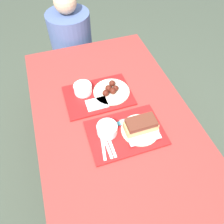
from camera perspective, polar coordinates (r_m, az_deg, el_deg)
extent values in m
plane|color=#424C3D|center=(2.01, 0.15, -13.86)|extent=(12.00, 12.00, 0.00)
cube|color=maroon|center=(1.37, 0.21, -1.10)|extent=(0.95, 1.53, 0.04)
cylinder|color=maroon|center=(1.62, 24.52, -24.47)|extent=(0.07, 0.07, 0.72)
cylinder|color=maroon|center=(2.08, -16.87, 4.21)|extent=(0.07, 0.07, 0.72)
cylinder|color=maroon|center=(2.18, 4.92, 9.39)|extent=(0.07, 0.07, 0.72)
cube|color=maroon|center=(2.28, -7.81, 12.89)|extent=(0.90, 0.28, 0.04)
cylinder|color=maroon|center=(2.41, -16.34, 6.73)|extent=(0.06, 0.06, 0.39)
cylinder|color=maroon|center=(2.49, 1.61, 10.97)|extent=(0.06, 0.06, 0.39)
cube|color=red|center=(1.27, 3.56, -5.44)|extent=(0.43, 0.30, 0.01)
cube|color=red|center=(1.44, -3.62, 4.30)|extent=(0.43, 0.30, 0.01)
cylinder|color=white|center=(1.24, -1.29, -4.50)|extent=(0.12, 0.12, 0.06)
cylinder|color=beige|center=(1.22, -1.31, -3.88)|extent=(0.10, 0.10, 0.01)
cylinder|color=beige|center=(1.27, 7.32, -4.59)|extent=(0.22, 0.22, 0.01)
cube|color=silver|center=(1.27, 7.35, -4.39)|extent=(0.19, 0.19, 0.01)
cube|color=tan|center=(1.25, 7.48, -3.70)|extent=(0.19, 0.09, 0.05)
cube|color=brown|center=(1.22, 7.66, -2.71)|extent=(0.17, 0.09, 0.03)
cube|color=white|center=(1.21, -1.33, -8.68)|extent=(0.02, 0.17, 0.00)
cube|color=white|center=(1.22, -0.33, -8.40)|extent=(0.02, 0.17, 0.00)
cube|color=white|center=(1.21, -2.33, -8.96)|extent=(0.04, 0.17, 0.00)
cube|color=teal|center=(1.29, 2.13, -2.95)|extent=(0.04, 0.03, 0.01)
cylinder|color=white|center=(1.45, -7.63, 6.05)|extent=(0.12, 0.12, 0.06)
cylinder|color=beige|center=(1.43, -7.73, 6.71)|extent=(0.10, 0.10, 0.01)
cylinder|color=beige|center=(1.45, -0.14, 5.36)|extent=(0.24, 0.24, 0.01)
sphere|color=#4C190F|center=(1.44, 0.94, 6.22)|extent=(0.04, 0.04, 0.04)
sphere|color=#4C190F|center=(1.47, 0.03, 7.50)|extent=(0.04, 0.04, 0.04)
sphere|color=#4C190F|center=(1.44, -0.92, 6.19)|extent=(0.04, 0.04, 0.04)
sphere|color=#4C190F|center=(1.41, -1.86, 4.93)|extent=(0.04, 0.04, 0.04)
sphere|color=#4C190F|center=(1.42, 0.20, 5.54)|extent=(0.04, 0.04, 0.04)
cube|color=white|center=(1.38, -3.97, 2.17)|extent=(0.13, 0.09, 0.01)
cylinder|color=#4C6093|center=(2.12, -10.57, 18.04)|extent=(0.37, 0.37, 0.50)
sphere|color=tan|center=(1.95, -12.18, 26.31)|extent=(0.18, 0.18, 0.18)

